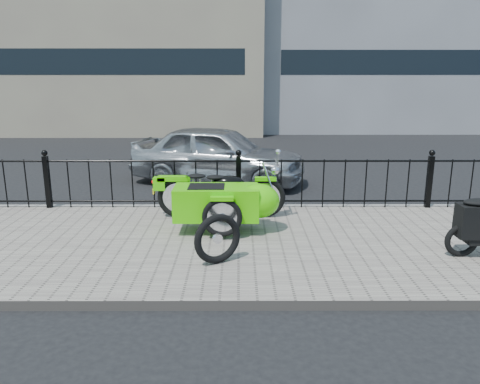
{
  "coord_description": "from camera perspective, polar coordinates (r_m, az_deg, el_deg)",
  "views": [
    {
      "loc": [
        0.0,
        -7.04,
        2.51
      ],
      "look_at": [
        0.02,
        -0.1,
        0.76
      ],
      "focal_mm": 35.0,
      "sensor_mm": 36.0,
      "label": 1
    }
  ],
  "objects": [
    {
      "name": "ground",
      "position": [
        7.48,
        -0.18,
        -5.5
      ],
      "size": [
        120.0,
        120.0,
        0.0
      ],
      "primitive_type": "plane",
      "color": "black",
      "rests_on": "ground"
    },
    {
      "name": "sidewalk",
      "position": [
        6.99,
        -0.18,
        -6.41
      ],
      "size": [
        30.0,
        3.8,
        0.12
      ],
      "primitive_type": "cube",
      "color": "slate",
      "rests_on": "ground"
    },
    {
      "name": "curb",
      "position": [
        8.83,
        -0.18,
        -1.99
      ],
      "size": [
        30.0,
        0.1,
        0.12
      ],
      "primitive_type": "cube",
      "color": "gray",
      "rests_on": "ground"
    },
    {
      "name": "iron_fence",
      "position": [
        8.56,
        -0.18,
        1.14
      ],
      "size": [
        14.11,
        0.11,
        1.08
      ],
      "color": "black",
      "rests_on": "sidewalk"
    },
    {
      "name": "motorcycle_sidecar",
      "position": [
        7.37,
        -1.46,
        -0.94
      ],
      "size": [
        2.28,
        1.48,
        0.98
      ],
      "color": "black",
      "rests_on": "sidewalk"
    },
    {
      "name": "spare_tire",
      "position": [
        6.07,
        -2.76,
        -5.72
      ],
      "size": [
        0.62,
        0.42,
        0.67
      ],
      "primitive_type": "torus",
      "rotation": [
        1.57,
        0.0,
        0.54
      ],
      "color": "black",
      "rests_on": "sidewalk"
    },
    {
      "name": "sedan_car",
      "position": [
        10.99,
        -2.71,
        4.58
      ],
      "size": [
        4.35,
        2.7,
        1.38
      ],
      "primitive_type": "imported",
      "rotation": [
        0.0,
        0.0,
        1.29
      ],
      "color": "#AAADB1",
      "rests_on": "ground"
    }
  ]
}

